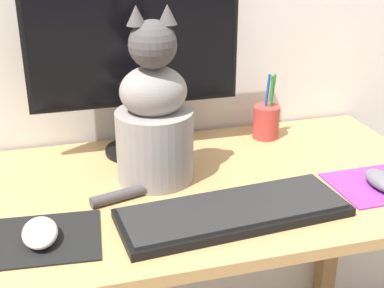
# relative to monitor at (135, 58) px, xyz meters

# --- Properties ---
(desk) EXTENTS (1.26, 0.61, 0.73)m
(desk) POSITION_rel_monitor_xyz_m (0.03, -0.21, -0.36)
(desk) COLOR tan
(desk) RESTS_ON ground_plane
(monitor) EXTENTS (0.51, 0.17, 0.42)m
(monitor) POSITION_rel_monitor_xyz_m (0.00, 0.00, 0.00)
(monitor) COLOR black
(monitor) RESTS_ON desk
(keyboard) EXTENTS (0.47, 0.20, 0.02)m
(keyboard) POSITION_rel_monitor_xyz_m (0.13, -0.37, -0.23)
(keyboard) COLOR black
(keyboard) RESTS_ON desk
(mousepad_left) EXTENTS (0.21, 0.19, 0.00)m
(mousepad_left) POSITION_rel_monitor_xyz_m (-0.24, -0.35, -0.24)
(mousepad_left) COLOR black
(mousepad_left) RESTS_ON desk
(mousepad_right) EXTENTS (0.20, 0.17, 0.00)m
(mousepad_right) POSITION_rel_monitor_xyz_m (0.48, -0.33, -0.24)
(mousepad_right) COLOR purple
(mousepad_right) RESTS_ON desk
(computer_mouse_left) EXTENTS (0.07, 0.10, 0.03)m
(computer_mouse_left) POSITION_rel_monitor_xyz_m (-0.25, -0.36, -0.22)
(computer_mouse_left) COLOR white
(computer_mouse_left) RESTS_ON mousepad_left
(computer_mouse_right) EXTENTS (0.06, 0.10, 0.03)m
(computer_mouse_right) POSITION_rel_monitor_xyz_m (0.48, -0.34, -0.22)
(computer_mouse_right) COLOR slate
(computer_mouse_right) RESTS_ON mousepad_right
(cat) EXTENTS (0.25, 0.20, 0.39)m
(cat) POSITION_rel_monitor_xyz_m (0.01, -0.16, -0.10)
(cat) COLOR gray
(cat) RESTS_ON desk
(pen_cup) EXTENTS (0.07, 0.07, 0.18)m
(pen_cup) POSITION_rel_monitor_xyz_m (0.35, 0.00, -0.20)
(pen_cup) COLOR #B23833
(pen_cup) RESTS_ON desk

